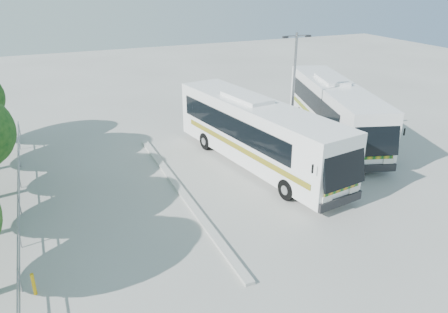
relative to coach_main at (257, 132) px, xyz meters
name	(u,v)px	position (x,y,z in m)	size (l,w,h in m)	color
ground	(238,202)	(-2.95, -3.67, -2.07)	(100.00, 100.00, 0.00)	#ACACA6
kerb_divider	(182,192)	(-5.25, -1.67, -1.99)	(0.40, 16.00, 0.15)	#B2B2AD
railing	(19,191)	(-12.95, 0.33, -1.33)	(0.06, 22.00, 1.00)	gray
coach_main	(257,132)	(0.00, 0.00, 0.00)	(4.81, 13.87, 3.78)	white
coach_adjacent	(335,109)	(7.04, 2.11, -0.03)	(6.55, 13.59, 3.72)	white
lamppost	(293,89)	(2.91, 0.98, 2.04)	(1.82, 0.27, 7.44)	gray
bollard	(34,284)	(-12.51, -7.00, -1.63)	(0.12, 0.12, 0.89)	#E3A80D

